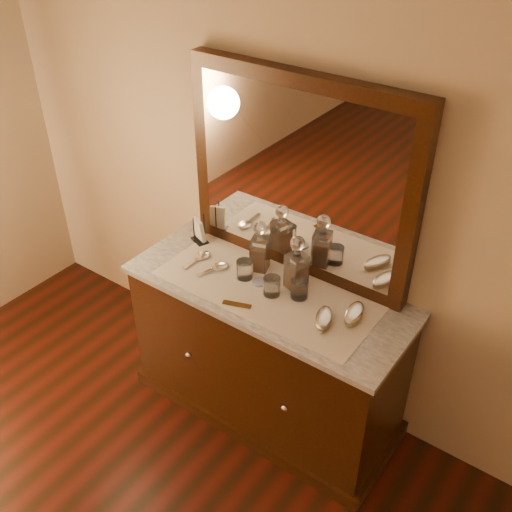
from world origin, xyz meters
name	(u,v)px	position (x,y,z in m)	size (l,w,h in m)	color
dresser_cabinet	(267,353)	(0.00, 1.96, 0.41)	(1.40, 0.55, 0.82)	black
dresser_plinth	(266,400)	(0.00, 1.96, 0.04)	(1.46, 0.59, 0.08)	black
knob_left	(189,355)	(-0.30, 1.67, 0.45)	(0.04, 0.04, 0.04)	silver
knob_right	(285,408)	(0.30, 1.67, 0.45)	(0.04, 0.04, 0.04)	silver
marble_top	(268,291)	(0.00, 1.96, 0.83)	(1.44, 0.59, 0.03)	white
mirror_frame	(299,178)	(0.00, 2.20, 1.35)	(1.20, 0.08, 1.00)	black
mirror_glass	(295,181)	(0.00, 2.17, 1.35)	(1.06, 0.01, 0.86)	white
lace_runner	(266,290)	(0.00, 1.94, 0.85)	(1.10, 0.45, 0.00)	silver
pin_dish	(259,282)	(-0.06, 1.96, 0.86)	(0.07, 0.07, 0.01)	white
comb	(237,304)	(-0.04, 1.76, 0.86)	(0.14, 0.03, 0.01)	brown
napkin_rack	(199,231)	(-0.54, 2.08, 0.91)	(0.12, 0.10, 0.16)	black
decanter_left	(260,251)	(-0.13, 2.06, 0.96)	(0.11, 0.11, 0.28)	brown
decanter_right	(296,268)	(0.11, 2.04, 0.97)	(0.11, 0.11, 0.29)	brown
brush_near	(324,319)	(0.35, 1.89, 0.88)	(0.13, 0.19, 0.05)	#967F5C
brush_far	(354,314)	(0.45, 2.00, 0.88)	(0.11, 0.18, 0.05)	#967F5C
hand_mirror_outer	(200,257)	(-0.43, 1.95, 0.86)	(0.08, 0.19, 0.02)	silver
hand_mirror_inner	(218,267)	(-0.30, 1.94, 0.86)	(0.10, 0.19, 0.02)	silver
tumblers	(271,281)	(0.02, 1.96, 0.90)	(0.39, 0.14, 0.09)	white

